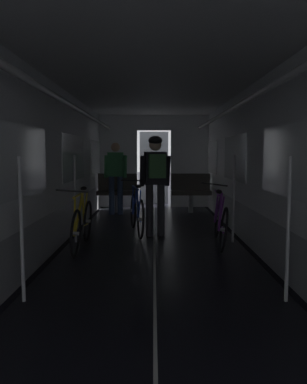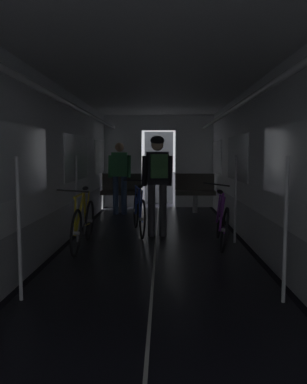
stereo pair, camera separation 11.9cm
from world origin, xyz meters
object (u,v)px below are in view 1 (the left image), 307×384
object	(u,v)px
bicycle_purple	(219,221)
bench_seat_far_right	(190,189)
person_standing_near_bench	(115,173)
bench_seat_far_left	(116,189)
bicycle_blue_in_aisle	(136,212)
bicycle_yellow	(81,223)
person_cyclist_aisle	(154,175)

from	to	relation	value
bicycle_purple	bench_seat_far_right	bearing A→B (deg)	92.21
bicycle_purple	person_standing_near_bench	xyz separation A→B (m)	(-1.93, 3.17, 0.59)
bench_seat_far_left	bench_seat_far_right	bearing A→B (deg)	0.00
bench_seat_far_left	bicycle_blue_in_aisle	xyz separation A→B (m)	(0.59, -2.64, -0.18)
bicycle_yellow	bicycle_blue_in_aisle	bearing A→B (deg)	56.65
bicycle_yellow	person_cyclist_aisle	bearing A→B (deg)	39.41
bench_seat_far_left	person_cyclist_aisle	bearing A→B (deg)	-72.32
bicycle_purple	bicycle_blue_in_aisle	size ratio (longest dim) A/B	1.01
bicycle_yellow	bicycle_blue_in_aisle	world-z (taller)	bicycle_yellow
person_standing_near_bench	bicycle_yellow	bearing A→B (deg)	-93.12
bench_seat_far_left	bicycle_purple	world-z (taller)	same
bench_seat_far_right	bicycle_purple	distance (m)	3.56
bench_seat_far_left	bicycle_blue_in_aisle	distance (m)	2.71
bicycle_blue_in_aisle	person_cyclist_aisle	bearing A→B (deg)	-38.05
bench_seat_far_right	bicycle_purple	bearing A→B (deg)	-87.79
bicycle_yellow	person_cyclist_aisle	size ratio (longest dim) A/B	0.98
bench_seat_far_left	person_standing_near_bench	bearing A→B (deg)	-89.59
person_cyclist_aisle	bicycle_blue_in_aisle	size ratio (longest dim) A/B	1.03
bench_seat_far_left	person_standing_near_bench	size ratio (longest dim) A/B	0.58
bicycle_purple	person_cyclist_aisle	bearing A→B (deg)	147.23
bicycle_yellow	bench_seat_far_left	bearing A→B (deg)	87.23
bicycle_purple	person_cyclist_aisle	distance (m)	1.39
bench_seat_far_left	bicycle_yellow	world-z (taller)	bench_seat_far_left
bicycle_yellow	bicycle_purple	size ratio (longest dim) A/B	1.00
bench_seat_far_right	bicycle_blue_in_aisle	xyz separation A→B (m)	(-1.21, -2.64, -0.18)
bicycle_purple	bicycle_blue_in_aisle	world-z (taller)	bicycle_purple
bicycle_purple	bench_seat_far_left	bearing A→B (deg)	118.61
bench_seat_far_left	bicycle_blue_in_aisle	bearing A→B (deg)	-77.43
bench_seat_far_left	bicycle_yellow	bearing A→B (deg)	-92.77
person_cyclist_aisle	bicycle_purple	bearing A→B (deg)	-32.77
person_cyclist_aisle	bicycle_blue_in_aisle	bearing A→B (deg)	141.95
bench_seat_far_left	bicycle_yellow	distance (m)	3.82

